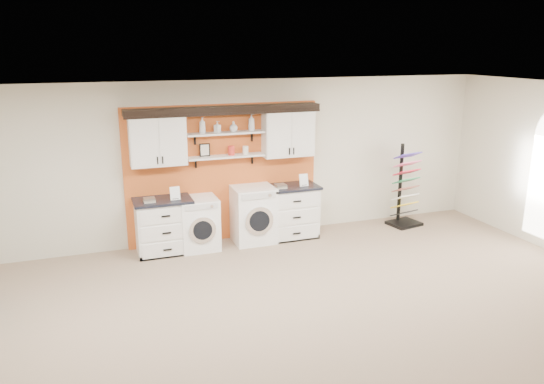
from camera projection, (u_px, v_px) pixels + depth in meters
name	position (u px, v px, depth m)	size (l,w,h in m)	color
floor	(315.00, 353.00, 5.96)	(10.00, 10.00, 0.00)	gray
ceiling	(321.00, 103.00, 5.22)	(10.00, 10.00, 0.00)	white
wall_back	(223.00, 162.00, 9.22)	(10.00, 10.00, 0.00)	beige
accent_panel	(224.00, 173.00, 9.25)	(3.40, 0.07, 2.40)	#C15521
upper_cabinet_left	(158.00, 140.00, 8.54)	(0.90, 0.35, 0.84)	white
upper_cabinet_right	(288.00, 132.00, 9.27)	(0.90, 0.35, 0.84)	white
shelf_lower	(226.00, 156.00, 9.01)	(1.32, 0.28, 0.03)	white
shelf_upper	(225.00, 133.00, 8.90)	(1.32, 0.28, 0.03)	white
crown_molding	(224.00, 109.00, 8.81)	(3.30, 0.41, 0.13)	black
picture_frame	(205.00, 150.00, 8.90)	(0.18, 0.02, 0.22)	black
canister_red	(231.00, 150.00, 9.02)	(0.11, 0.11, 0.16)	red
canister_cream	(245.00, 150.00, 9.10)	(0.10, 0.10, 0.14)	silver
base_cabinet_left	(164.00, 226.00, 8.78)	(0.94, 0.66, 0.92)	white
base_cabinet_right	(290.00, 211.00, 9.51)	(0.98, 0.66, 0.95)	white
washer	(198.00, 223.00, 8.97)	(0.64, 0.71, 0.89)	white
dryer	(253.00, 214.00, 9.27)	(0.71, 0.71, 0.99)	white
sample_rack	(405.00, 199.00, 10.14)	(0.65, 0.57, 1.57)	black
soap_bottle_a	(202.00, 125.00, 8.74)	(0.10, 0.10, 0.27)	silver
soap_bottle_b	(217.00, 127.00, 8.83)	(0.09, 0.09, 0.19)	silver
soap_bottle_c	(234.00, 126.00, 8.92)	(0.14, 0.14, 0.18)	silver
soap_bottle_d	(251.00, 122.00, 9.01)	(0.11, 0.11, 0.29)	silver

